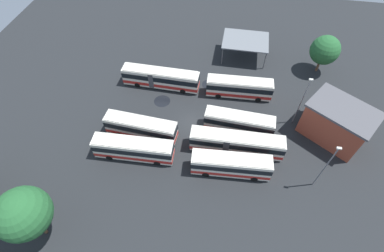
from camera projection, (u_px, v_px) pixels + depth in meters
ground_plane at (192, 123)px, 46.04m from camera, size 92.93×92.93×0.00m
bus_row0_slot0 at (134, 149)px, 40.63m from camera, size 11.76×2.96×3.61m
bus_row0_slot1 at (141, 128)px, 43.04m from camera, size 11.29×3.16×3.61m
bus_row0_slot4 at (161, 78)px, 50.02m from camera, size 13.79×2.68×3.61m
bus_row1_slot0 at (231, 165)px, 38.97m from camera, size 11.21×3.21×3.61m
bus_row1_slot1 at (236, 143)px, 41.26m from camera, size 13.80×2.79×3.61m
bus_row1_slot2 at (239, 123)px, 43.64m from camera, size 10.85×3.01×3.61m
bus_row1_slot4 at (239, 87)px, 48.51m from camera, size 11.38×3.01×3.61m
depot_building at (337, 122)px, 42.17m from camera, size 11.34×10.56×6.10m
maintenance_shelter at (246, 41)px, 53.97m from camera, size 8.75×6.80×3.88m
lamp_post_near_entrance at (326, 166)px, 35.27m from camera, size 0.56×0.28×9.16m
lamp_post_mid_lot at (302, 100)px, 42.23m from camera, size 0.56×0.28×9.36m
tree_south_edge at (325, 50)px, 50.46m from camera, size 5.25×5.25×7.36m
tree_north_edge at (23, 214)px, 30.31m from camera, size 6.05×6.05×9.18m
puddle_back_corner at (209, 85)px, 51.70m from camera, size 2.73×2.73×0.01m
puddle_between_rows at (162, 101)px, 49.11m from camera, size 2.86×2.86×0.01m
puddle_centre_drain at (231, 86)px, 51.39m from camera, size 1.61×1.61×0.01m
puddle_near_shelter at (226, 81)px, 52.31m from camera, size 3.46×3.46×0.01m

